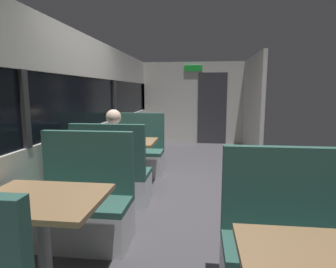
{
  "coord_description": "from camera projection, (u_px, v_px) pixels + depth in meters",
  "views": [
    {
      "loc": [
        0.25,
        -3.91,
        1.5
      ],
      "look_at": [
        -0.32,
        0.85,
        0.76
      ],
      "focal_mm": 30.1,
      "sensor_mm": 36.0,
      "label": 1
    }
  ],
  "objects": [
    {
      "name": "ground_plane",
      "position": [
        183.0,
        195.0,
        4.1
      ],
      "size": [
        3.3,
        9.2,
        0.02
      ],
      "primitive_type": "cube",
      "color": "#423F44"
    },
    {
      "name": "carriage_window_panel_left",
      "position": [
        84.0,
        118.0,
        4.1
      ],
      "size": [
        0.09,
        8.48,
        2.3
      ],
      "color": "beige",
      "rests_on": "ground_plane"
    },
    {
      "name": "carriage_end_bulkhead",
      "position": [
        195.0,
        103.0,
        8.04
      ],
      "size": [
        2.9,
        0.11,
        2.3
      ],
      "color": "beige",
      "rests_on": "ground_plane"
    },
    {
      "name": "carriage_aisle_panel_right",
      "position": [
        252.0,
        106.0,
        6.7
      ],
      "size": [
        0.08,
        2.4,
        2.3
      ],
      "primitive_type": "cube",
      "color": "beige",
      "rests_on": "ground_plane"
    },
    {
      "name": "dining_table_near_window",
      "position": [
        42.0,
        210.0,
        2.06
      ],
      "size": [
        0.9,
        0.7,
        0.74
      ],
      "color": "#9E9EA3",
      "rests_on": "ground_plane"
    },
    {
      "name": "bench_near_window_facing_entry",
      "position": [
        83.0,
        210.0,
        2.79
      ],
      "size": [
        0.95,
        0.5,
        1.1
      ],
      "color": "silver",
      "rests_on": "ground_plane"
    },
    {
      "name": "dining_table_mid_window",
      "position": [
        126.0,
        147.0,
        4.35
      ],
      "size": [
        0.9,
        0.7,
        0.74
      ],
      "color": "#9E9EA3",
      "rests_on": "ground_plane"
    },
    {
      "name": "bench_mid_window_facing_end",
      "position": [
        113.0,
        181.0,
        3.71
      ],
      "size": [
        0.95,
        0.5,
        1.1
      ],
      "color": "silver",
      "rests_on": "ground_plane"
    },
    {
      "name": "bench_mid_window_facing_entry",
      "position": [
        137.0,
        156.0,
        5.09
      ],
      "size": [
        0.95,
        0.5,
        1.1
      ],
      "color": "silver",
      "rests_on": "ground_plane"
    },
    {
      "name": "bench_front_aisle_facing_entry",
      "position": [
        290.0,
        258.0,
        1.99
      ],
      "size": [
        0.95,
        0.5,
        1.1
      ],
      "color": "silver",
      "rests_on": "ground_plane"
    },
    {
      "name": "seated_passenger",
      "position": [
        114.0,
        164.0,
        3.75
      ],
      "size": [
        0.47,
        0.55,
        1.26
      ],
      "color": "#26262D",
      "rests_on": "ground_plane"
    }
  ]
}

